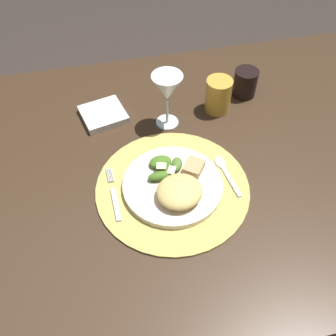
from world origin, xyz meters
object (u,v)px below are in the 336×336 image
at_px(wine_glass, 167,89).
at_px(dark_tumbler, 245,83).
at_px(dinner_plate, 173,185).
at_px(amber_tumbler, 218,95).
at_px(fork, 114,196).
at_px(spoon, 224,169).
at_px(dining_table, 171,190).
at_px(napkin, 103,114).

xyz_separation_m(wine_glass, dark_tumbler, (0.25, 0.07, -0.08)).
bearing_deg(dinner_plate, dark_tumbler, 46.04).
xyz_separation_m(dinner_plate, amber_tumbler, (0.19, 0.26, 0.04)).
xyz_separation_m(fork, amber_tumbler, (0.34, 0.25, 0.04)).
height_order(dinner_plate, amber_tumbler, amber_tumbler).
bearing_deg(spoon, dinner_plate, -169.65).
height_order(amber_tumbler, dark_tumbler, amber_tumbler).
distance_m(dining_table, dark_tumbler, 0.39).
distance_m(fork, amber_tumbler, 0.42).
height_order(spoon, napkin, napkin).
bearing_deg(dinner_plate, amber_tumbler, 52.98).
bearing_deg(dining_table, dark_tumbler, 38.69).
xyz_separation_m(fork, dark_tumbler, (0.44, 0.30, 0.03)).
bearing_deg(spoon, napkin, 135.30).
distance_m(dining_table, napkin, 0.29).
height_order(wine_glass, dark_tumbler, wine_glass).
bearing_deg(dark_tumbler, spoon, -118.96).
distance_m(dinner_plate, dark_tumbler, 0.42).
bearing_deg(dinner_plate, dining_table, 79.74).
relative_size(dinner_plate, fork, 1.51).
bearing_deg(wine_glass, dinner_plate, -99.58).
height_order(dinner_plate, napkin, dinner_plate).
bearing_deg(spoon, wine_glass, 115.99).
bearing_deg(dining_table, amber_tumbler, 44.47).
bearing_deg(dinner_plate, wine_glass, 80.42).
bearing_deg(dark_tumbler, wine_glass, -163.91).
distance_m(fork, dark_tumbler, 0.53).
bearing_deg(dark_tumbler, fork, -145.33).
xyz_separation_m(dinner_plate, spoon, (0.14, 0.03, -0.01)).
relative_size(spoon, napkin, 1.16).
distance_m(dining_table, dinner_plate, 0.15).
relative_size(fork, amber_tumbler, 1.59).
height_order(dining_table, napkin, napkin).
height_order(dinner_plate, spoon, dinner_plate).
bearing_deg(wine_glass, napkin, 159.47).
bearing_deg(wine_glass, dark_tumbler, 16.09).
height_order(napkin, amber_tumbler, amber_tumbler).
distance_m(spoon, dark_tumbler, 0.32).
xyz_separation_m(wine_glass, amber_tumbler, (0.15, 0.03, -0.07)).
distance_m(napkin, wine_glass, 0.21).
bearing_deg(dinner_plate, fork, 178.77).
height_order(dining_table, dark_tumbler, dark_tumbler).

